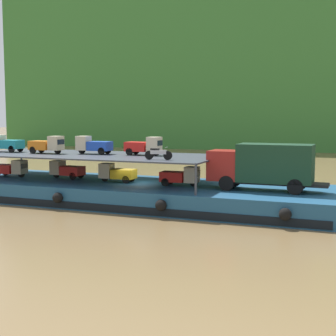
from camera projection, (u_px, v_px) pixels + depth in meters
The scene contains 14 objects.
ground_plane at pixel (137, 203), 36.39m from camera, with size 400.00×400.00×0.00m, color brown.
hillside_far_bank at pixel (289, 52), 103.53m from camera, with size 120.44×36.81×35.56m.
cargo_barge at pixel (137, 193), 36.28m from camera, with size 28.75×9.28×1.50m.
covered_lorry at pixel (263, 165), 32.31m from camera, with size 7.87×2.33×3.10m.
cargo_rack at pixel (92, 155), 37.43m from camera, with size 19.55×7.90×2.00m.
mini_truck_lower_stern at pixel (11, 168), 39.82m from camera, with size 2.78×1.26×1.38m.
mini_truck_lower_aft at pixel (66, 170), 38.80m from camera, with size 2.77×1.25×1.38m.
mini_truck_lower_mid at pixel (117, 173), 36.61m from camera, with size 2.79×1.30×1.38m.
mini_truck_lower_fore at pixel (181, 176), 34.62m from camera, with size 2.77×1.25×1.38m.
mini_truck_upper_stern at pixel (6, 143), 40.07m from camera, with size 2.74×1.21×1.38m.
mini_truck_upper_mid at pixel (47, 145), 38.25m from camera, with size 2.76×1.24×1.38m.
mini_truck_upper_fore at pixel (93, 145), 37.74m from camera, with size 2.79×1.28×1.38m.
mini_truck_upper_bow at pixel (144, 146), 36.59m from camera, with size 2.76×1.23×1.38m.
motorcycle_upper_port at pixel (158, 153), 32.78m from camera, with size 1.90×0.55×0.87m.
Camera 1 is at (15.48, -32.49, 6.40)m, focal length 52.35 mm.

